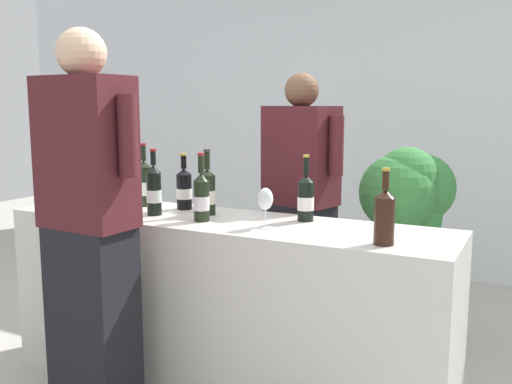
% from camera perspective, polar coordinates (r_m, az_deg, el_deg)
% --- Properties ---
extents(wall_back, '(8.00, 0.10, 2.80)m').
position_cam_1_polar(wall_back, '(5.18, 11.40, 7.79)').
color(wall_back, silver).
rests_on(wall_back, ground_plane).
extents(counter, '(2.29, 0.57, 0.91)m').
position_cam_1_polar(counter, '(2.95, -3.42, -11.43)').
color(counter, beige).
rests_on(counter, ground_plane).
extents(wine_bottle_0, '(0.08, 0.08, 0.30)m').
position_cam_1_polar(wine_bottle_0, '(3.09, -7.25, 0.33)').
color(wine_bottle_0, black).
rests_on(wine_bottle_0, counter).
extents(wine_bottle_1, '(0.08, 0.08, 0.31)m').
position_cam_1_polar(wine_bottle_1, '(2.34, 12.81, -2.35)').
color(wine_bottle_1, black).
rests_on(wine_bottle_1, counter).
extents(wine_bottle_2, '(0.08, 0.08, 0.34)m').
position_cam_1_polar(wine_bottle_2, '(2.95, -10.23, 0.19)').
color(wine_bottle_2, black).
rests_on(wine_bottle_2, counter).
extents(wine_bottle_3, '(0.08, 0.08, 0.33)m').
position_cam_1_polar(wine_bottle_3, '(2.76, -5.52, -0.51)').
color(wine_bottle_3, black).
rests_on(wine_bottle_3, counter).
extents(wine_bottle_4, '(0.08, 0.08, 0.35)m').
position_cam_1_polar(wine_bottle_4, '(3.23, -11.20, 0.87)').
color(wine_bottle_4, black).
rests_on(wine_bottle_4, counter).
extents(wine_bottle_5, '(0.08, 0.08, 0.32)m').
position_cam_1_polar(wine_bottle_5, '(2.77, 5.03, -0.61)').
color(wine_bottle_5, black).
rests_on(wine_bottle_5, counter).
extents(wine_bottle_6, '(0.08, 0.08, 0.34)m').
position_cam_1_polar(wine_bottle_6, '(2.92, -4.92, 0.03)').
color(wine_bottle_6, black).
rests_on(wine_bottle_6, counter).
extents(wine_bottle_7, '(0.08, 0.08, 0.32)m').
position_cam_1_polar(wine_bottle_7, '(3.27, -15.35, 0.84)').
color(wine_bottle_7, black).
rests_on(wine_bottle_7, counter).
extents(wine_glass, '(0.07, 0.07, 0.19)m').
position_cam_1_polar(wine_glass, '(2.59, 0.95, -0.87)').
color(wine_glass, silver).
rests_on(wine_glass, counter).
extents(ice_bucket, '(0.25, 0.25, 0.24)m').
position_cam_1_polar(ice_bucket, '(3.07, -14.29, 0.22)').
color(ice_bucket, silver).
rests_on(ice_bucket, counter).
extents(person_server, '(0.54, 0.34, 1.65)m').
position_cam_1_polar(person_server, '(3.27, 4.46, -2.98)').
color(person_server, black).
rests_on(person_server, ground_plane).
extents(person_guest, '(0.56, 0.26, 1.79)m').
position_cam_1_polar(person_guest, '(2.60, -16.37, -4.69)').
color(person_guest, black).
rests_on(person_guest, ground_plane).
extents(potted_shrub, '(0.55, 0.63, 1.23)m').
position_cam_1_polar(potted_shrub, '(3.59, 14.87, -1.97)').
color(potted_shrub, brown).
rests_on(potted_shrub, ground_plane).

